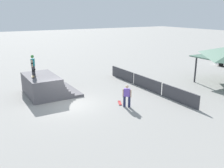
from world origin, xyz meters
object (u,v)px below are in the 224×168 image
Objects in this scene: skater_on_deck at (33,64)px; bystander_walking at (127,95)px; skateboard_on_ground at (120,103)px; skateboard_on_deck at (33,76)px.

bystander_walking is at bearing 65.72° from skater_on_deck.
skateboard_on_deck is at bearing 72.26° from skateboard_on_ground.
skater_on_deck is 1.03× the size of bystander_walking.
skateboard_on_ground is (4.68, 5.10, -1.65)m from skateboard_on_deck.
skateboard_on_ground is (5.16, 4.91, -2.55)m from skater_on_deck.
skateboard_on_deck is 0.95× the size of skateboard_on_ground.
skateboard_on_ground is at bearing 59.99° from skateboard_on_deck.
skateboard_on_ground is at bearing 69.88° from skater_on_deck.
skater_on_deck reaches higher than skateboard_on_ground.
bystander_walking is (5.56, 5.14, -0.80)m from skateboard_on_deck.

